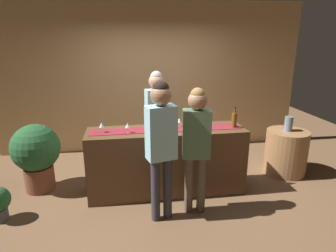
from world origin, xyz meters
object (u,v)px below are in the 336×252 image
object	(u,v)px
customer_browsing	(161,137)
bartender	(157,113)
wine_glass_far_end	(128,126)
customer_sipping	(196,139)
wine_bottle_amber	(234,120)
wine_bottle_green	(153,122)
vase_on_side_table	(289,124)
wine_glass_near_customer	(102,125)
round_side_table	(286,152)
potted_plant_tall	(36,153)
wine_glass_mid_counter	(179,121)

from	to	relation	value
customer_browsing	bartender	bearing A→B (deg)	71.51
wine_glass_far_end	customer_sipping	size ratio (longest dim) A/B	0.09
wine_bottle_amber	bartender	distance (m)	1.22
wine_bottle_green	bartender	distance (m)	0.56
vase_on_side_table	wine_bottle_amber	bearing A→B (deg)	-161.57
wine_bottle_amber	bartender	bearing A→B (deg)	148.80
wine_glass_near_customer	round_side_table	world-z (taller)	wine_glass_near_customer
wine_glass_near_customer	customer_sipping	bearing A→B (deg)	-26.16
wine_glass_far_end	customer_browsing	size ratio (longest dim) A/B	0.08
customer_sipping	vase_on_side_table	size ratio (longest dim) A/B	6.82
wine_glass_near_customer	round_side_table	xyz separation A→B (m)	(2.95, 0.31, -0.70)
wine_bottle_green	wine_glass_near_customer	bearing A→B (deg)	-176.48
wine_glass_near_customer	wine_bottle_green	bearing A→B (deg)	3.52
wine_bottle_green	wine_glass_far_end	distance (m)	0.38
customer_browsing	potted_plant_tall	world-z (taller)	customer_browsing
wine_glass_mid_counter	vase_on_side_table	bearing A→B (deg)	7.67
wine_glass_near_customer	potted_plant_tall	xyz separation A→B (m)	(-0.99, 0.35, -0.48)
wine_glass_near_customer	bartender	world-z (taller)	bartender
wine_glass_far_end	round_side_table	xyz separation A→B (m)	(2.61, 0.39, -0.70)
wine_glass_far_end	vase_on_side_table	bearing A→B (deg)	8.65
wine_bottle_green	customer_browsing	size ratio (longest dim) A/B	0.17
bartender	wine_bottle_amber	bearing A→B (deg)	138.22
customer_sipping	round_side_table	distance (m)	2.09
customer_sipping	round_side_table	size ratio (longest dim) A/B	2.21
vase_on_side_table	bartender	bearing A→B (deg)	172.77
round_side_table	customer_browsing	bearing A→B (deg)	-156.31
wine_bottle_amber	wine_glass_mid_counter	xyz separation A→B (m)	(-0.78, 0.11, -0.01)
wine_glass_near_customer	customer_sipping	world-z (taller)	customer_sipping
customer_sipping	wine_bottle_green	bearing A→B (deg)	136.60
round_side_table	potted_plant_tall	distance (m)	3.95
customer_sipping	customer_browsing	world-z (taller)	customer_browsing
wine_glass_mid_counter	customer_sipping	size ratio (longest dim) A/B	0.09
wine_bottle_green	potted_plant_tall	world-z (taller)	wine_bottle_green
wine_bottle_amber	potted_plant_tall	world-z (taller)	wine_bottle_amber
wine_glass_near_customer	wine_glass_far_end	world-z (taller)	same
wine_bottle_green	customer_sipping	xyz separation A→B (m)	(0.46, -0.62, -0.07)
wine_bottle_amber	wine_glass_mid_counter	size ratio (longest dim) A/B	2.10
round_side_table	wine_glass_near_customer	bearing A→B (deg)	-173.98
wine_bottle_amber	vase_on_side_table	size ratio (longest dim) A/B	1.26
bartender	round_side_table	size ratio (longest dim) A/B	2.32
potted_plant_tall	wine_glass_near_customer	bearing A→B (deg)	-19.53
customer_sipping	customer_browsing	distance (m)	0.46
wine_glass_mid_counter	customer_sipping	bearing A→B (deg)	-82.25
wine_glass_mid_counter	customer_sipping	xyz separation A→B (m)	(0.09, -0.64, -0.06)
customer_browsing	potted_plant_tall	distance (m)	2.05
wine_bottle_amber	wine_glass_mid_counter	world-z (taller)	wine_bottle_amber
wine_glass_near_customer	customer_browsing	distance (m)	0.98
vase_on_side_table	round_side_table	bearing A→B (deg)	-40.68
wine_glass_far_end	customer_browsing	xyz separation A→B (m)	(0.38, -0.59, 0.02)
customer_browsing	potted_plant_tall	xyz separation A→B (m)	(-1.71, 1.02, -0.50)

